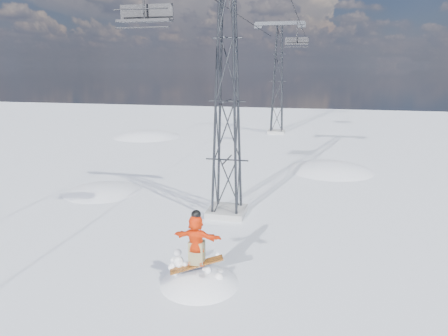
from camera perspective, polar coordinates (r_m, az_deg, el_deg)
The scene contains 8 objects.
ground at distance 13.07m, azimuth -11.20°, elevation -18.58°, with size 120.00×120.00×0.00m, color white.
snow_terrain at distance 36.60m, azimuth -3.80°, elevation -12.71°, with size 39.00×37.00×22.00m.
lift_tower_near at distance 18.44m, azimuth 0.44°, elevation 9.44°, with size 5.20×1.80×11.43m.
lift_tower_far at distance 43.15m, azimuth 7.71°, elevation 12.14°, with size 5.20×1.80×11.43m.
haul_cables at distance 29.95m, azimuth 5.52°, elevation 21.59°, with size 4.46×51.00×0.06m.
snowboarder_jump at distance 14.81m, azimuth -3.41°, elevation -21.57°, with size 4.40×4.40×6.65m.
lift_chair_near at distance 15.55m, azimuth -11.24°, elevation 20.72°, with size 2.02×0.58×2.51m.
lift_chair_mid at distance 34.42m, azimuth 10.35°, elevation 17.35°, with size 1.89×0.54×2.34m.
Camera 1 is at (4.72, -9.95, 7.05)m, focal length 32.00 mm.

